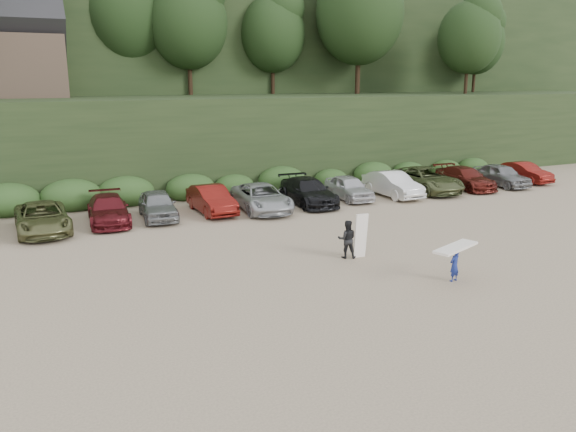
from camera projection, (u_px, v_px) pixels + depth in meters
name	position (u px, v px, depth m)	size (l,w,h in m)	color
ground	(330.00, 262.00, 22.73)	(120.00, 120.00, 0.00)	tan
hillside_backdrop	(143.00, 34.00, 51.72)	(90.00, 41.50, 28.00)	black
parked_cars	(285.00, 194.00, 32.45)	(39.65, 6.20, 1.60)	silver
child_surfer	(455.00, 257.00, 20.36)	(2.30, 1.38, 1.33)	navy
adult_surfer	(348.00, 239.00, 23.07)	(1.26, 0.87, 1.88)	black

